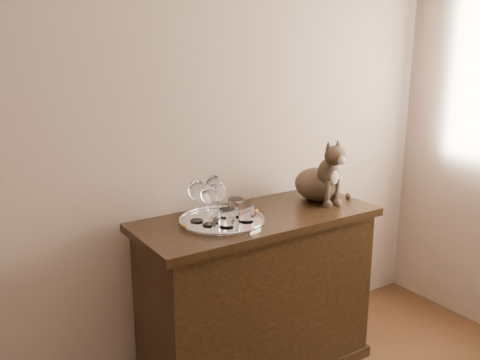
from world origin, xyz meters
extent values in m
cube|color=tan|center=(0.00, 2.25, 1.35)|extent=(4.00, 0.10, 2.70)
cylinder|color=white|center=(0.41, 1.95, 0.85)|extent=(0.40, 0.40, 0.01)
cylinder|color=white|center=(0.49, 1.87, 0.90)|extent=(0.07, 0.07, 0.08)
cylinder|color=white|center=(0.38, 1.86, 0.90)|extent=(0.07, 0.07, 0.08)
cylinder|color=white|center=(0.49, 1.96, 0.90)|extent=(0.08, 0.08, 0.09)
camera|label=1|loc=(-0.80, -0.07, 1.68)|focal=40.00mm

